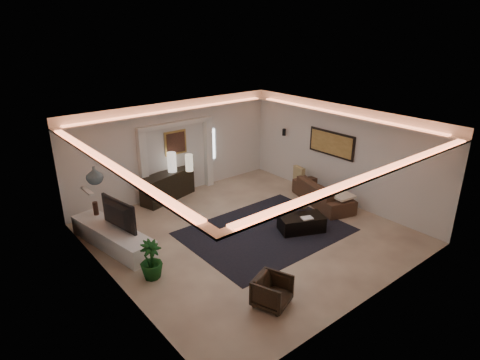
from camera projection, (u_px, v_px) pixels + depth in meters
floor at (249, 234)px, 10.45m from camera, size 7.00×7.00×0.00m
ceiling at (250, 123)px, 9.39m from camera, size 7.00×7.00×0.00m
wall_back at (175, 149)px, 12.45m from camera, size 7.00×0.00×7.00m
wall_front at (373, 236)px, 7.39m from camera, size 7.00×0.00×7.00m
wall_left at (111, 223)px, 7.86m from camera, size 0.00×7.00×7.00m
wall_right at (340, 154)px, 11.98m from camera, size 0.00×7.00×7.00m
cove_soffit at (250, 135)px, 9.49m from camera, size 7.00×7.00×0.04m
daylight_slit at (212, 144)px, 13.26m from camera, size 0.25×0.03×1.00m
area_rug at (265, 232)px, 10.54m from camera, size 4.00×3.00×0.01m
pilaster_left at (144, 168)px, 11.83m from camera, size 0.22×0.20×2.20m
pilaster_right at (208, 153)px, 13.18m from camera, size 0.22×0.20×2.20m
alcove_header at (176, 124)px, 12.09m from camera, size 2.52×0.20×0.12m
painting_frame at (175, 143)px, 12.36m from camera, size 0.74×0.04×0.74m
painting_canvas at (176, 143)px, 12.34m from camera, size 0.62×0.02×0.62m
art_panel_frame at (332, 144)px, 12.08m from camera, size 0.04×1.64×0.74m
art_panel_gold at (331, 144)px, 12.07m from camera, size 0.02×1.50×0.62m
wall_sconce at (284, 132)px, 13.41m from camera, size 0.12×0.12×0.22m
wall_niche at (87, 191)px, 8.84m from camera, size 0.10×0.55×0.04m
console at (168, 187)px, 12.37m from camera, size 1.87×1.01×0.89m
lamp_left at (172, 164)px, 12.23m from camera, size 0.32×0.32×0.60m
lamp_right at (189, 163)px, 12.28m from camera, size 0.26×0.26×0.52m
media_ledge at (113, 237)px, 9.82m from camera, size 1.11×2.73×0.50m
tv at (114, 216)px, 9.55m from camera, size 1.27×0.39×0.73m
figurine at (96, 209)px, 10.35m from camera, size 0.16×0.16×0.35m
ginger_jar at (95, 175)px, 9.12m from camera, size 0.44×0.44×0.40m
plant at (151, 260)px, 8.51m from camera, size 0.59×0.59×0.85m
sofa at (323, 193)px, 12.08m from camera, size 2.38×1.50×0.65m
throw_blanket at (343, 196)px, 11.31m from camera, size 0.63×0.54×0.06m
throw_pillow at (299, 174)px, 12.99m from camera, size 0.21×0.47×0.45m
coffee_table at (301, 223)px, 10.53m from camera, size 1.29×1.03×0.42m
bowl at (302, 208)px, 10.86m from camera, size 0.32×0.32×0.06m
magazine at (307, 218)px, 10.31m from camera, size 0.33×0.29×0.03m
armchair at (272, 292)px, 7.72m from camera, size 0.83×0.84×0.60m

